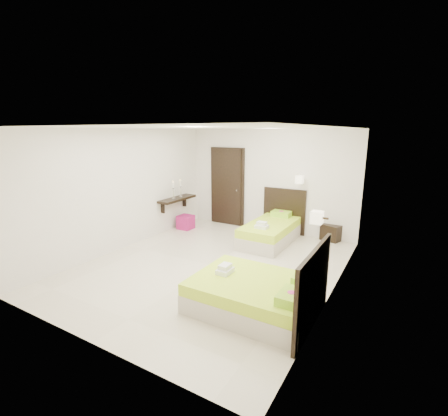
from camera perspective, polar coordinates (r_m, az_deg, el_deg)
The scene contains 7 objects.
floor at distance 6.40m, azimuth -2.16°, elevation -10.07°, with size 5.50×5.50×0.00m, color beige.
bed_single at distance 7.71m, azimuth 8.36°, elevation -3.88°, with size 1.10×1.83×1.51m.
bed_double at distance 4.85m, azimuth 6.12°, elevation -14.75°, with size 1.75×1.49×1.45m.
nightstand at distance 8.18m, azimuth 18.44°, elevation -4.05°, with size 0.43×0.39×0.39m, color black.
ottoman at distance 8.70m, azimuth -6.75°, elevation -2.48°, with size 0.36×0.36×0.36m, color #951357.
door at distance 8.93m, azimuth 0.56°, elevation 3.72°, with size 1.02×0.15×2.14m.
console_shelf at distance 8.56m, azimuth -8.26°, elevation 1.58°, with size 0.35×1.20×0.78m.
Camera 1 is at (3.16, -4.94, 2.54)m, focal length 26.00 mm.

